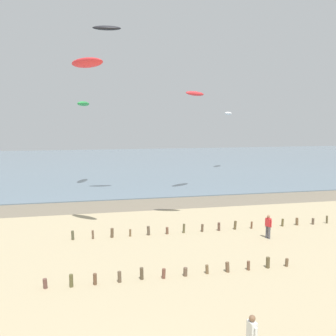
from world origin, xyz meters
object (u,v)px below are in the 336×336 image
kite_aloft_1 (87,63)px  person_mid_beach (268,226)px  kite_aloft_5 (83,104)px  kite_aloft_6 (107,28)px  kite_aloft_0 (228,113)px  kite_aloft_2 (195,94)px

kite_aloft_1 → person_mid_beach: bearing=28.4°
kite_aloft_5 → kite_aloft_6: 10.75m
kite_aloft_0 → kite_aloft_2: (-11.34, -18.41, 1.75)m
kite_aloft_0 → kite_aloft_1: bearing=-0.8°
kite_aloft_0 → kite_aloft_5: kite_aloft_5 is taller
kite_aloft_2 → kite_aloft_5: 14.06m
person_mid_beach → kite_aloft_5: 28.55m
person_mid_beach → kite_aloft_5: (-13.02, 23.55, 9.54)m
person_mid_beach → kite_aloft_6: 25.58m
kite_aloft_0 → kite_aloft_5: (-23.92, -12.21, 0.78)m
person_mid_beach → kite_aloft_0: size_ratio=0.54×
person_mid_beach → kite_aloft_2: bearing=91.5°
kite_aloft_2 → kite_aloft_5: kite_aloft_2 is taller
kite_aloft_0 → kite_aloft_2: kite_aloft_2 is taller
kite_aloft_1 → kite_aloft_5: size_ratio=0.85×
person_mid_beach → kite_aloft_6: bearing=122.4°
person_mid_beach → kite_aloft_0: kite_aloft_0 is taller
person_mid_beach → kite_aloft_0: bearing=73.0°
kite_aloft_0 → kite_aloft_6: (-21.19, -19.55, 8.14)m
person_mid_beach → kite_aloft_5: bearing=118.9°
person_mid_beach → kite_aloft_2: (-0.44, 17.34, 10.51)m
kite_aloft_6 → kite_aloft_2: bearing=12.0°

